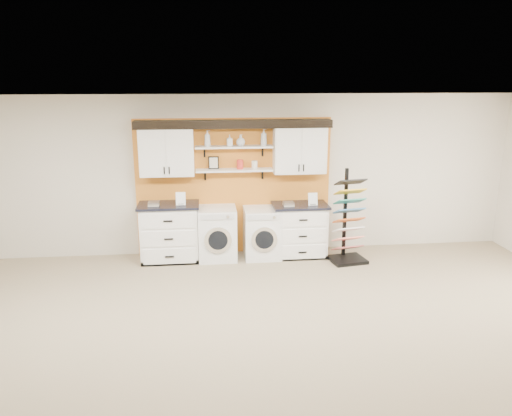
{
  "coord_description": "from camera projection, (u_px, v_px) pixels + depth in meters",
  "views": [
    {
      "loc": [
        -0.52,
        -4.62,
        3.1
      ],
      "look_at": [
        0.22,
        2.3,
        1.25
      ],
      "focal_mm": 35.0,
      "sensor_mm": 36.0,
      "label": 1
    }
  ],
  "objects": [
    {
      "name": "accent_panel",
      "position": [
        234.0,
        187.0,
        8.79
      ],
      "size": [
        3.4,
        0.07,
        2.4
      ],
      "primitive_type": "cube",
      "color": "orange",
      "rests_on": "wall_back"
    },
    {
      "name": "canister_red",
      "position": [
        240.0,
        164.0,
        8.53
      ],
      "size": [
        0.11,
        0.11,
        0.16
      ],
      "primitive_type": "cylinder",
      "color": "red",
      "rests_on": "shelf_lower"
    },
    {
      "name": "soap_bottle_b",
      "position": [
        230.0,
        140.0,
        8.41
      ],
      "size": [
        0.1,
        0.1,
        0.19
      ],
      "primitive_type": "imported",
      "rotation": [
        0.0,
        0.0,
        0.11
      ],
      "color": "silver",
      "rests_on": "shelf_upper"
    },
    {
      "name": "upper_cabinet_left",
      "position": [
        167.0,
        151.0,
        8.34
      ],
      "size": [
        0.9,
        0.35,
        0.84
      ],
      "color": "white",
      "rests_on": "wall_back"
    },
    {
      "name": "ceiling",
      "position": [
        259.0,
        109.0,
        4.57
      ],
      "size": [
        10.0,
        10.0,
        0.0
      ],
      "primitive_type": "plane",
      "rotation": [
        3.14,
        0.0,
        0.0
      ],
      "color": "white",
      "rests_on": "wall_back"
    },
    {
      "name": "base_cabinet_right",
      "position": [
        299.0,
        230.0,
        8.78
      ],
      "size": [
        0.96,
        0.66,
        0.94
      ],
      "color": "white",
      "rests_on": "floor"
    },
    {
      "name": "sample_rack",
      "position": [
        348.0,
        232.0,
        8.49
      ],
      "size": [
        0.65,
        0.57,
        1.6
      ],
      "rotation": [
        0.0,
        0.0,
        0.17
      ],
      "color": "black",
      "rests_on": "floor"
    },
    {
      "name": "wall_back",
      "position": [
        234.0,
        175.0,
        8.77
      ],
      "size": [
        10.0,
        0.0,
        10.0
      ],
      "primitive_type": "plane",
      "rotation": [
        1.57,
        0.0,
        0.0
      ],
      "color": "beige",
      "rests_on": "floor"
    },
    {
      "name": "shelf_upper",
      "position": [
        234.0,
        147.0,
        8.45
      ],
      "size": [
        1.32,
        0.28,
        0.03
      ],
      "primitive_type": "cube",
      "color": "white",
      "rests_on": "wall_back"
    },
    {
      "name": "washer",
      "position": [
        217.0,
        233.0,
        8.64
      ],
      "size": [
        0.65,
        0.71,
        0.91
      ],
      "color": "white",
      "rests_on": "floor"
    },
    {
      "name": "soap_bottle_a",
      "position": [
        207.0,
        138.0,
        8.36
      ],
      "size": [
        0.11,
        0.11,
        0.27
      ],
      "primitive_type": "imported",
      "rotation": [
        0.0,
        0.0,
        1.65
      ],
      "color": "silver",
      "rests_on": "shelf_upper"
    },
    {
      "name": "soap_bottle_c",
      "position": [
        241.0,
        140.0,
        8.43
      ],
      "size": [
        0.19,
        0.19,
        0.19
      ],
      "primitive_type": "imported",
      "rotation": [
        0.0,
        0.0,
        1.89
      ],
      "color": "silver",
      "rests_on": "shelf_upper"
    },
    {
      "name": "upper_cabinet_right",
      "position": [
        300.0,
        149.0,
        8.57
      ],
      "size": [
        0.9,
        0.35,
        0.84
      ],
      "color": "white",
      "rests_on": "wall_back"
    },
    {
      "name": "soap_bottle_d",
      "position": [
        264.0,
        137.0,
        8.46
      ],
      "size": [
        0.12,
        0.12,
        0.28
      ],
      "primitive_type": "imported",
      "rotation": [
        0.0,
        0.0,
        1.65
      ],
      "color": "silver",
      "rests_on": "shelf_upper"
    },
    {
      "name": "shelf_lower",
      "position": [
        234.0,
        170.0,
        8.55
      ],
      "size": [
        1.32,
        0.28,
        0.03
      ],
      "primitive_type": "cube",
      "color": "white",
      "rests_on": "wall_back"
    },
    {
      "name": "dryer",
      "position": [
        262.0,
        233.0,
        8.72
      ],
      "size": [
        0.62,
        0.71,
        0.87
      ],
      "color": "white",
      "rests_on": "floor"
    },
    {
      "name": "floor",
      "position": [
        259.0,
        377.0,
        5.29
      ],
      "size": [
        10.0,
        10.0,
        0.0
      ],
      "primitive_type": "plane",
      "color": "gray",
      "rests_on": "ground"
    },
    {
      "name": "picture_frame",
      "position": [
        214.0,
        163.0,
        8.53
      ],
      "size": [
        0.18,
        0.02,
        0.22
      ],
      "color": "black",
      "rests_on": "shelf_lower"
    },
    {
      "name": "canister_cream",
      "position": [
        255.0,
        165.0,
        8.56
      ],
      "size": [
        0.1,
        0.1,
        0.14
      ],
      "primitive_type": "cylinder",
      "color": "silver",
      "rests_on": "shelf_lower"
    },
    {
      "name": "crown_molding",
      "position": [
        234.0,
        123.0,
        8.36
      ],
      "size": [
        3.3,
        0.41,
        0.13
      ],
      "color": "black",
      "rests_on": "wall_back"
    },
    {
      "name": "base_cabinet_left",
      "position": [
        170.0,
        232.0,
        8.54
      ],
      "size": [
        1.02,
        0.66,
        1.0
      ],
      "color": "white",
      "rests_on": "floor"
    }
  ]
}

